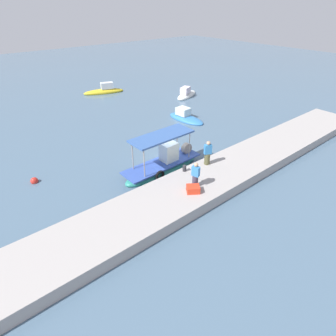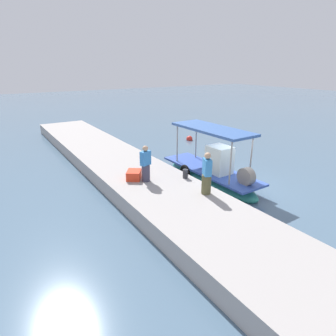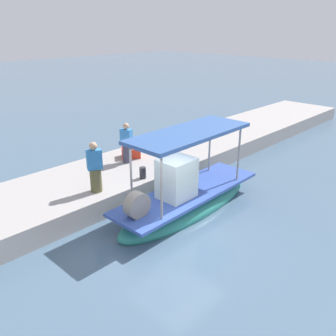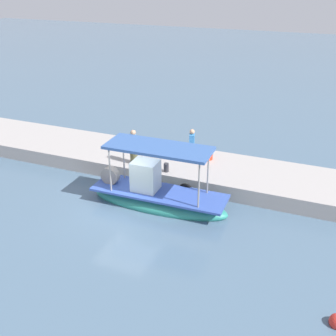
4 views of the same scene
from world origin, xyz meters
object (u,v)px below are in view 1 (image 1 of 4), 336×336
at_px(cargo_crate, 193,189).
at_px(moored_boat_far, 186,118).
at_px(main_fishing_boat, 163,165).
at_px(moored_boat_near, 186,95).
at_px(moored_boat_mid, 104,91).
at_px(marker_buoy, 34,181).
at_px(fisherman_by_crate, 195,176).
at_px(mooring_bollard, 184,168).
at_px(fisherman_near_bollard, 208,154).

bearing_deg(cargo_crate, moored_boat_far, 49.40).
distance_m(main_fishing_boat, moored_boat_near, 17.78).
distance_m(moored_boat_near, moored_boat_far, 7.75).
bearing_deg(moored_boat_mid, moored_boat_far, -81.74).
relative_size(cargo_crate, marker_buoy, 1.51).
bearing_deg(moored_boat_mid, fisherman_by_crate, -105.00).
bearing_deg(mooring_bollard, cargo_crate, -119.65).
relative_size(marker_buoy, moored_boat_far, 0.11).
xyz_separation_m(main_fishing_boat, fisherman_by_crate, (-0.35, -3.53, 0.99)).
relative_size(mooring_bollard, moored_boat_mid, 0.08).
bearing_deg(moored_boat_far, moored_boat_mid, 98.26).
bearing_deg(moored_boat_near, main_fishing_boat, -137.81).
bearing_deg(marker_buoy, main_fishing_boat, -29.52).
height_order(main_fishing_boat, moored_boat_far, main_fishing_boat).
bearing_deg(fisherman_by_crate, marker_buoy, 132.77).
relative_size(fisherman_by_crate, mooring_bollard, 3.91).
xyz_separation_m(marker_buoy, moored_boat_mid, (13.50, 15.51, 0.16)).
distance_m(main_fishing_boat, moored_boat_far, 10.08).
distance_m(mooring_bollard, moored_boat_far, 11.12).
distance_m(fisherman_by_crate, marker_buoy, 10.75).
xyz_separation_m(main_fishing_boat, mooring_bollard, (0.32, -1.85, 0.46)).
bearing_deg(cargo_crate, moored_boat_mid, 74.10).
bearing_deg(marker_buoy, mooring_bollard, -37.83).
distance_m(fisherman_by_crate, cargo_crate, 0.81).
relative_size(main_fishing_boat, mooring_bollard, 14.85).
height_order(fisherman_near_bollard, fisherman_by_crate, fisherman_near_bollard).
xyz_separation_m(cargo_crate, moored_boat_near, (14.01, 15.82, -0.69)).
bearing_deg(mooring_bollard, moored_boat_near, 47.01).
distance_m(fisherman_by_crate, mooring_bollard, 1.89).
bearing_deg(moored_boat_near, marker_buoy, -159.79).
relative_size(cargo_crate, moored_boat_mid, 0.14).
relative_size(fisherman_near_bollard, moored_boat_near, 0.38).
relative_size(fisherman_near_bollard, marker_buoy, 3.45).
bearing_deg(mooring_bollard, fisherman_near_bollard, -9.03).
distance_m(fisherman_near_bollard, mooring_bollard, 1.93).
distance_m(fisherman_by_crate, moored_boat_near, 20.58).
distance_m(cargo_crate, moored_boat_mid, 24.65).
distance_m(marker_buoy, moored_boat_mid, 20.56).
xyz_separation_m(fisherman_by_crate, marker_buoy, (-7.24, 7.83, -1.37)).
xyz_separation_m(fisherman_by_crate, moored_boat_far, (8.22, 9.81, -1.28)).
bearing_deg(main_fishing_boat, moored_boat_far, 38.57).
distance_m(main_fishing_boat, marker_buoy, 8.73).
bearing_deg(fisherman_by_crate, moored_boat_far, 50.04).
bearing_deg(moored_boat_mid, fisherman_near_bollard, -99.74).
xyz_separation_m(fisherman_near_bollard, marker_buoy, (-9.73, 6.43, -1.41)).
xyz_separation_m(main_fishing_boat, moored_boat_mid, (5.91, 19.81, -0.22)).
xyz_separation_m(main_fishing_boat, moored_boat_near, (13.17, 11.94, -0.24)).
height_order(fisherman_by_crate, cargo_crate, fisherman_by_crate).
bearing_deg(moored_boat_far, main_fishing_boat, -141.43).
bearing_deg(moored_boat_mid, marker_buoy, -131.02).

